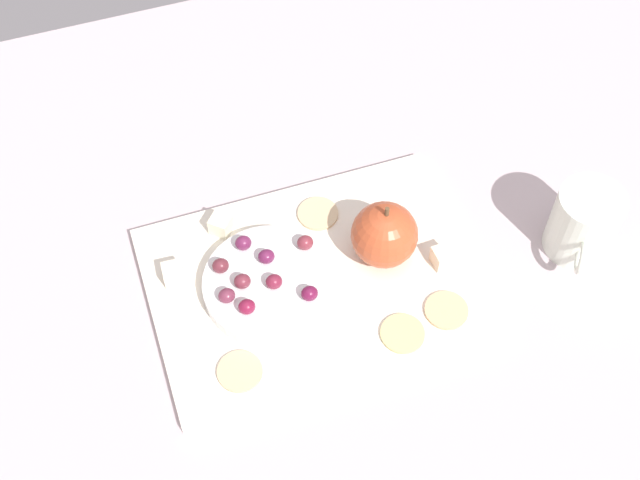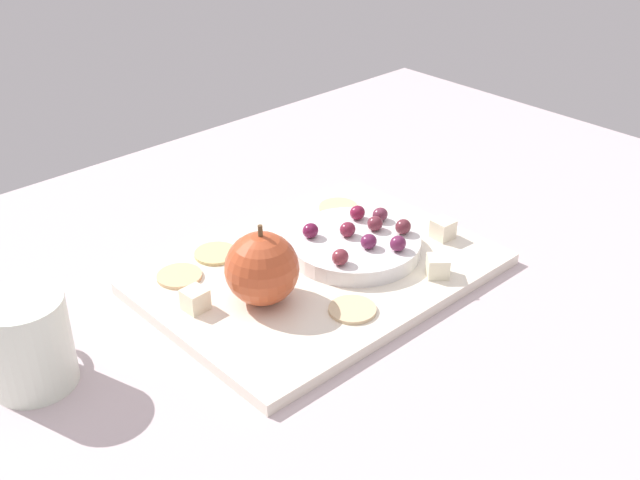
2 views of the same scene
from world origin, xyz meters
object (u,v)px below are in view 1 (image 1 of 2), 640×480
object	(u,v)px
grape_8	(220,266)
cracker_1	(318,214)
grape_0	(227,296)
platter	(317,278)
cracker_2	(240,371)
grape_7	(274,282)
apple_whole	(384,235)
cup	(584,223)
grape_5	(243,243)
cracker_0	(446,310)
grape_2	(247,307)
grape_1	(242,281)
cheese_cube_0	(443,257)
serving_dish	(270,285)
grape_4	(309,293)
cheese_cube_2	(221,224)
grape_3	(266,256)
cracker_3	(402,334)
cheese_cube_1	(173,274)
grape_6	(301,244)

from	to	relation	value
grape_8	cracker_1	bearing A→B (deg)	21.14
grape_0	grape_8	world-z (taller)	grape_8
platter	grape_8	size ratio (longest dim) A/B	19.57
cracker_2	grape_7	distance (cm)	10.90
grape_0	platter	bearing A→B (deg)	4.86
apple_whole	cup	distance (cm)	23.89
grape_5	grape_8	xyz separation A→B (cm)	(-3.36, -2.22, 0.01)
cracker_0	grape_2	distance (cm)	22.91
grape_0	grape_2	xyz separation A→B (cm)	(1.75, -2.15, 0.04)
grape_1	cracker_2	bearing A→B (deg)	-108.52
cheese_cube_0	serving_dish	bearing A→B (deg)	171.59
grape_4	apple_whole	bearing A→B (deg)	21.09
cracker_0	grape_0	size ratio (longest dim) A/B	2.57
cheese_cube_2	grape_3	distance (cm)	8.30
platter	grape_0	world-z (taller)	grape_0
cup	cracker_0	bearing A→B (deg)	-167.70
cracker_2	grape_5	xyz separation A→B (cm)	(4.73, 14.54, 2.63)
cracker_3	grape_0	distance (cm)	20.33
cheese_cube_2	cheese_cube_1	bearing A→B (deg)	-144.46
grape_4	platter	bearing A→B (deg)	59.72
serving_dish	grape_0	xyz separation A→B (cm)	(-5.29, -0.87, 1.79)
cracker_1	cracker_2	bearing A→B (deg)	-130.48
serving_dish	grape_1	size ratio (longest dim) A/B	7.95
apple_whole	grape_7	distance (cm)	14.05
grape_0	grape_8	bearing A→B (deg)	84.72
apple_whole	cracker_1	size ratio (longest dim) A/B	1.56
apple_whole	grape_8	distance (cm)	19.38
cracker_1	grape_2	size ratio (longest dim) A/B	2.57
cheese_cube_0	grape_2	size ratio (longest dim) A/B	1.21
apple_whole	cracker_1	distance (cm)	10.41
grape_5	grape_0	bearing A→B (deg)	-120.74
cracker_1	grape_5	bearing A→B (deg)	-163.46
cheese_cube_1	grape_0	bearing A→B (deg)	-49.27
grape_1	cracker_3	bearing A→B (deg)	-35.02
cheese_cube_1	cracker_1	distance (cm)	19.37
cracker_3	grape_3	distance (cm)	18.04
grape_7	cup	distance (cm)	37.40
grape_6	cup	world-z (taller)	cup
grape_0	grape_2	bearing A→B (deg)	-50.86
grape_3	cup	xyz separation A→B (cm)	(36.97, -7.93, 0.54)
grape_5	grape_4	bearing A→B (deg)	-59.98
cracker_3	platter	bearing A→B (deg)	121.94
cheese_cube_2	cracker_0	xyz separation A→B (cm)	(21.51, -19.38, -0.99)
grape_2	grape_8	size ratio (longest dim) A/B	1.00
serving_dish	cheese_cube_1	xyz separation A→B (cm)	(-10.30, 4.95, 0.23)
platter	grape_7	world-z (taller)	grape_7
platter	cracker_2	world-z (taller)	cracker_2
apple_whole	grape_0	distance (cm)	19.61
cracker_1	grape_1	size ratio (longest dim) A/B	2.57
grape_8	grape_4	bearing A→B (deg)	-38.43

